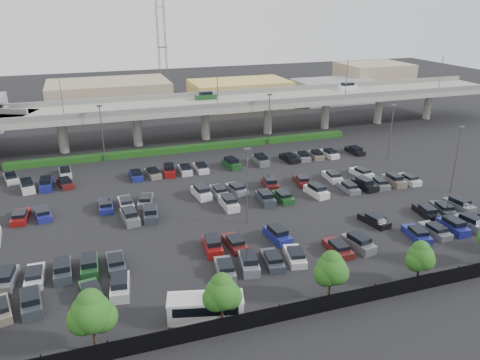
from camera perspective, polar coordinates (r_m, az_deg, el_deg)
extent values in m
plane|color=black|center=(68.66, -1.38, -2.44)|extent=(280.00, 280.00, 0.00)
cube|color=gray|center=(96.10, -7.22, 8.87)|extent=(150.00, 13.00, 1.10)
cube|color=slate|center=(89.90, -6.42, 8.73)|extent=(150.00, 0.50, 1.00)
cube|color=slate|center=(101.90, -7.99, 10.14)|extent=(150.00, 0.50, 1.00)
cylinder|color=gray|center=(95.29, -20.81, 5.12)|extent=(1.80, 1.80, 6.70)
cube|color=slate|center=(94.54, -21.06, 6.95)|extent=(2.60, 9.75, 0.50)
cylinder|color=gray|center=(95.68, -12.42, 6.08)|extent=(1.80, 1.80, 6.70)
cube|color=slate|center=(94.93, -12.57, 7.91)|extent=(2.60, 9.75, 0.50)
cylinder|color=gray|center=(98.09, -4.24, 6.89)|extent=(1.80, 1.80, 6.70)
cube|color=slate|center=(97.36, -4.29, 8.68)|extent=(2.60, 9.75, 0.50)
cylinder|color=gray|center=(102.37, 3.42, 7.52)|extent=(1.80, 1.80, 6.70)
cube|color=slate|center=(101.67, 3.46, 9.24)|extent=(2.60, 9.75, 0.50)
cylinder|color=gray|center=(108.30, 10.37, 7.97)|extent=(1.80, 1.80, 6.70)
cube|color=slate|center=(107.64, 10.48, 9.60)|extent=(2.60, 9.75, 0.50)
cylinder|color=gray|center=(115.63, 16.53, 8.28)|extent=(1.80, 1.80, 6.70)
cube|color=slate|center=(115.01, 16.70, 9.80)|extent=(2.60, 9.75, 0.50)
cylinder|color=gray|center=(124.12, 21.92, 8.47)|extent=(1.80, 1.80, 6.70)
cube|color=slate|center=(123.54, 22.12, 9.89)|extent=(2.60, 9.75, 0.50)
cube|color=#19481F|center=(100.07, -4.20, 10.10)|extent=(4.40, 1.82, 1.05)
cube|color=black|center=(99.92, -4.22, 10.56)|extent=(2.60, 1.60, 0.65)
cube|color=white|center=(113.34, 12.97, 10.94)|extent=(4.40, 1.82, 1.05)
cube|color=black|center=(113.20, 13.00, 11.34)|extent=(2.60, 1.60, 0.65)
cylinder|color=#4C4C51|center=(87.46, -20.93, 9.48)|extent=(0.14, 0.14, 8.00)
cylinder|color=#4C4C51|center=(90.80, -2.77, 11.21)|extent=(0.14, 0.14, 8.00)
cylinder|color=#4C4C51|center=(102.03, 12.85, 11.83)|extent=(0.14, 0.14, 8.00)
cylinder|color=#4C4C51|center=(116.24, 23.26, 11.77)|extent=(0.14, 0.14, 8.00)
cube|color=#183F12|center=(91.17, -6.12, 3.88)|extent=(66.00, 1.60, 1.10)
cube|color=black|center=(45.68, 9.58, -14.82)|extent=(70.00, 0.06, 1.80)
cylinder|color=black|center=(41.64, -15.72, -19.36)|extent=(0.10, 0.10, 2.00)
cylinder|color=black|center=(41.89, -8.55, -18.40)|extent=(0.10, 0.10, 2.00)
cylinder|color=black|center=(42.74, -1.65, -17.20)|extent=(0.10, 0.10, 2.00)
cylinder|color=black|center=(44.14, 4.81, -15.85)|extent=(0.10, 0.10, 2.00)
cylinder|color=black|center=(46.04, 10.72, -14.43)|extent=(0.10, 0.10, 2.00)
cylinder|color=black|center=(48.38, 16.04, -13.01)|extent=(0.10, 0.10, 2.00)
cylinder|color=black|center=(51.11, 20.78, -11.64)|extent=(0.10, 0.10, 2.00)
cylinder|color=black|center=(54.16, 24.97, -10.35)|extent=(0.10, 0.10, 2.00)
cylinder|color=#332316|center=(42.81, -17.29, -18.11)|extent=(0.26, 0.26, 2.18)
sphere|color=#154A13|center=(41.21, -17.70, -15.22)|extent=(3.39, 3.39, 3.39)
sphere|color=#154A13|center=(41.63, -16.49, -15.69)|extent=(2.67, 2.67, 2.67)
sphere|color=#154A13|center=(41.38, -18.59, -15.79)|extent=(2.67, 2.67, 2.67)
sphere|color=#154A13|center=(40.76, -17.80, -14.01)|extent=(2.30, 2.30, 2.30)
cylinder|color=#332316|center=(43.75, -2.19, -16.20)|extent=(0.26, 0.26, 1.96)
sphere|color=#154A13|center=(42.34, -2.23, -13.63)|extent=(3.04, 3.04, 3.04)
sphere|color=#154A13|center=(42.90, -1.33, -13.98)|extent=(2.39, 2.39, 2.39)
sphere|color=#154A13|center=(42.34, -2.99, -14.19)|extent=(2.39, 2.39, 2.39)
sphere|color=#154A13|center=(41.96, -2.24, -12.55)|extent=(2.06, 2.06, 2.06)
cylinder|color=#332316|center=(47.61, 10.84, -13.13)|extent=(0.26, 0.26, 1.97)
sphere|color=#154A13|center=(46.31, 11.05, -10.67)|extent=(3.07, 3.07, 3.07)
sphere|color=#154A13|center=(46.99, 11.71, -11.00)|extent=(2.41, 2.41, 2.41)
sphere|color=#154A13|center=(46.16, 10.40, -11.21)|extent=(2.41, 2.41, 2.41)
sphere|color=#154A13|center=(45.96, 11.10, -9.66)|extent=(2.08, 2.08, 2.08)
cylinder|color=#332316|center=(52.49, 20.83, -10.85)|extent=(0.26, 0.26, 1.80)
sphere|color=#154A13|center=(51.41, 21.14, -8.77)|extent=(2.79, 2.79, 2.79)
sphere|color=#154A13|center=(52.10, 21.56, -9.05)|extent=(2.19, 2.19, 2.19)
sphere|color=#154A13|center=(51.18, 20.67, -9.23)|extent=(2.19, 2.19, 2.19)
sphere|color=#154A13|center=(51.14, 21.21, -7.92)|extent=(1.89, 1.89, 1.89)
cube|color=white|center=(44.62, -4.22, -15.37)|extent=(7.22, 3.89, 2.00)
cube|color=black|center=(44.33, -4.24, -14.87)|extent=(6.31, 3.72, 0.91)
cube|color=white|center=(43.96, -4.26, -14.20)|extent=(7.34, 4.01, 0.24)
cube|color=#73685A|center=(50.57, -27.23, -13.93)|extent=(2.68, 4.68, 0.82)
cube|color=#2F353D|center=(50.05, -24.08, -13.57)|extent=(2.30, 4.57, 1.05)
cube|color=black|center=(49.62, -24.23, -12.79)|extent=(1.88, 2.76, 0.65)
cube|color=#19481F|center=(49.66, -17.62, -13.05)|extent=(2.52, 4.64, 0.82)
cube|color=black|center=(49.16, -17.69, -12.56)|extent=(1.96, 2.53, 0.50)
cube|color=silver|center=(49.60, -14.40, -12.56)|extent=(2.36, 4.59, 1.05)
cube|color=black|center=(49.16, -14.49, -11.76)|extent=(1.91, 2.78, 0.65)
cube|color=slate|center=(51.17, -1.85, -10.83)|extent=(2.38, 4.60, 0.82)
cube|color=black|center=(50.68, -1.80, -10.34)|extent=(1.89, 2.49, 0.50)
cube|color=slate|center=(51.84, 1.10, -10.20)|extent=(2.57, 4.65, 1.05)
cube|color=black|center=(51.42, 1.10, -9.42)|extent=(2.04, 2.84, 0.65)
cube|color=#2F353D|center=(52.77, 3.95, -9.79)|extent=(2.29, 4.57, 0.82)
cube|color=black|center=(52.29, 4.05, -9.30)|extent=(1.84, 2.46, 0.50)
cube|color=silver|center=(53.77, 6.69, -9.26)|extent=(2.64, 4.67, 0.82)
cube|color=black|center=(53.30, 6.81, -8.77)|extent=(2.02, 2.57, 0.50)
cube|color=#4F1615|center=(56.11, 11.84, -8.21)|extent=(1.92, 4.44, 0.82)
cube|color=black|center=(55.66, 11.99, -7.74)|extent=(1.65, 2.34, 0.50)
cube|color=slate|center=(57.39, 14.25, -7.59)|extent=(2.52, 4.64, 1.05)
cube|color=black|center=(57.00, 14.32, -6.87)|extent=(2.01, 2.83, 0.65)
cube|color=navy|center=(62.00, 20.72, -6.23)|extent=(2.38, 4.60, 0.82)
cube|color=black|center=(61.60, 20.91, -5.79)|extent=(1.89, 2.49, 0.50)
cube|color=slate|center=(63.69, 22.66, -5.78)|extent=(1.90, 4.43, 0.82)
cube|color=black|center=(63.29, 22.86, -5.34)|extent=(1.64, 2.33, 0.50)
cube|color=navy|center=(65.40, 24.51, -5.25)|extent=(1.88, 4.43, 1.05)
cube|color=black|center=(65.06, 24.62, -4.60)|extent=(1.64, 2.62, 0.65)
cube|color=slate|center=(67.22, 26.25, -4.83)|extent=(2.54, 4.64, 1.05)
cube|color=black|center=(66.90, 26.36, -4.20)|extent=(2.02, 2.83, 0.65)
cube|color=slate|center=(54.69, -26.62, -10.91)|extent=(2.35, 4.59, 1.05)
cube|color=black|center=(54.29, -26.76, -10.17)|extent=(1.91, 2.78, 0.65)
cube|color=silver|center=(54.34, -23.71, -10.75)|extent=(1.92, 4.44, 0.82)
cube|color=black|center=(53.85, -23.82, -10.29)|extent=(1.65, 2.34, 0.50)
cube|color=#2F353D|center=(54.00, -20.79, -10.36)|extent=(1.93, 4.44, 1.05)
cube|color=black|center=(53.59, -20.91, -9.61)|extent=(1.66, 2.64, 0.65)
cube|color=#19481F|center=(53.86, -17.85, -10.04)|extent=(1.95, 4.45, 1.05)
cube|color=black|center=(53.45, -17.95, -9.29)|extent=(1.68, 2.64, 0.65)
cube|color=#2F353D|center=(53.92, -14.89, -9.80)|extent=(1.89, 4.43, 0.82)
cube|color=black|center=(53.43, -14.93, -9.33)|extent=(1.64, 2.33, 0.50)
cube|color=maroon|center=(55.25, -3.39, -8.10)|extent=(2.16, 4.53, 1.05)
cube|color=black|center=(54.85, -3.41, -7.36)|extent=(1.80, 2.72, 0.65)
cube|color=#4F1615|center=(55.99, -0.65, -7.78)|extent=(2.07, 4.50, 0.82)
cube|color=black|center=(55.52, -0.59, -7.30)|extent=(1.73, 2.39, 0.50)
cube|color=navy|center=(57.66, 4.59, -6.80)|extent=(2.31, 4.58, 1.05)
cube|color=black|center=(57.28, 4.61, -6.08)|extent=(1.89, 2.77, 0.65)
cube|color=black|center=(63.94, 16.03, -4.79)|extent=(2.68, 4.68, 0.82)
cube|color=black|center=(63.53, 16.19, -4.35)|extent=(2.04, 2.58, 0.50)
cube|color=black|center=(68.73, 21.75, -3.65)|extent=(2.40, 4.60, 0.82)
cube|color=black|center=(68.35, 21.92, -3.23)|extent=(1.90, 2.49, 0.50)
cube|color=#2F353D|center=(70.47, 23.47, -3.30)|extent=(2.61, 4.66, 0.82)
cube|color=black|center=(70.10, 23.65, -2.89)|extent=(2.00, 2.56, 0.50)
cube|color=slate|center=(72.23, 25.12, -2.88)|extent=(2.29, 4.57, 1.05)
cube|color=black|center=(71.92, 25.22, -2.28)|extent=(1.88, 2.76, 0.65)
cube|color=slate|center=(63.73, -13.27, -4.48)|extent=(2.35, 4.59, 1.05)
cube|color=black|center=(63.39, -13.33, -3.81)|extent=(1.91, 2.78, 0.65)
cube|color=#2F353D|center=(63.97, -10.82, -4.17)|extent=(2.37, 4.60, 1.05)
cube|color=black|center=(63.63, -10.87, -3.51)|extent=(1.92, 2.79, 0.65)
cube|color=silver|center=(66.07, -1.36, -2.93)|extent=(1.90, 4.43, 1.05)
cube|color=black|center=(65.73, -1.36, -2.28)|extent=(1.65, 2.63, 0.65)
cube|color=#2F353D|center=(67.76, 3.09, -2.31)|extent=(1.93, 4.45, 1.05)
cube|color=black|center=(67.44, 3.10, -1.67)|extent=(1.67, 2.64, 0.65)
cube|color=#19481F|center=(68.80, 5.22, -2.10)|extent=(1.96, 4.45, 0.82)
cube|color=black|center=(68.39, 5.30, -1.68)|extent=(1.67, 2.35, 0.50)
cube|color=white|center=(71.03, 9.29, -1.43)|extent=(2.38, 4.60, 1.05)
cube|color=black|center=(70.73, 9.33, -0.82)|extent=(1.93, 2.79, 0.65)
cube|color=slate|center=(73.69, 13.07, -0.97)|extent=(1.86, 4.42, 0.82)
cube|color=black|center=(73.30, 13.19, -0.57)|extent=(1.62, 2.31, 0.50)
cube|color=black|center=(75.07, 14.88, -0.62)|extent=(2.24, 4.56, 1.05)
cube|color=black|center=(74.78, 14.93, -0.04)|extent=(1.85, 2.74, 0.65)
cube|color=slate|center=(76.61, 16.59, -0.45)|extent=(2.46, 4.62, 0.82)
cube|color=black|center=(76.24, 16.72, -0.06)|extent=(1.93, 2.52, 0.50)
cube|color=#73685A|center=(78.13, 18.26, -0.13)|extent=(1.89, 4.43, 1.05)
cube|color=black|center=(77.85, 18.33, 0.43)|extent=(1.64, 2.63, 0.65)
cube|color=silver|center=(79.80, 19.84, 0.03)|extent=(1.94, 4.45, 0.82)
cube|color=black|center=(79.45, 19.98, 0.40)|extent=(1.66, 2.34, 0.50)
cube|color=maroon|center=(68.87, -25.16, -4.14)|extent=(2.30, 4.58, 0.82)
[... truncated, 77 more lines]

